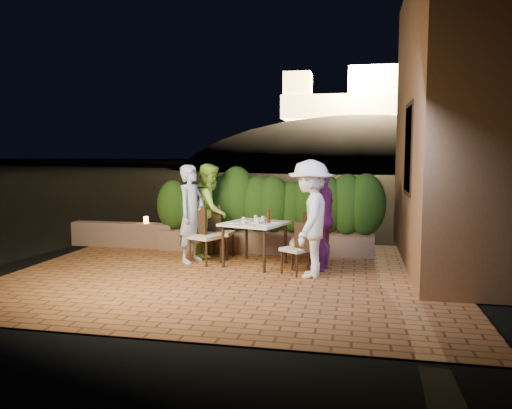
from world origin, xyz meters
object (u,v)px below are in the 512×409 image
(chair_left_front, at_px, (205,235))
(diner_white, at_px, (310,219))
(dining_table, at_px, (255,244))
(diner_purple, at_px, (322,219))
(chair_right_back, at_px, (304,240))
(parapet_lamp, at_px, (146,220))
(bowl, at_px, (261,219))
(chair_right_front, at_px, (296,248))
(diner_green, at_px, (210,210))
(diner_blue, at_px, (191,214))
(beer_bottle, at_px, (269,215))
(chair_left_back, at_px, (220,232))

(chair_left_front, distance_m, diner_white, 2.01)
(dining_table, relative_size, diner_purple, 0.56)
(chair_right_back, height_order, parapet_lamp, chair_right_back)
(bowl, height_order, chair_right_front, chair_right_front)
(bowl, height_order, diner_green, diner_green)
(bowl, relative_size, chair_right_front, 0.21)
(bowl, distance_m, diner_blue, 1.24)
(beer_bottle, xyz_separation_m, diner_green, (-1.23, 0.64, -0.02))
(parapet_lamp, bearing_deg, chair_right_front, -26.94)
(diner_blue, relative_size, diner_white, 0.95)
(chair_left_front, bearing_deg, diner_white, 7.57)
(beer_bottle, xyz_separation_m, diner_white, (0.76, -0.58, 0.03))
(chair_right_back, bearing_deg, chair_left_back, -20.24)
(chair_right_front, height_order, parapet_lamp, chair_right_front)
(chair_left_back, xyz_separation_m, chair_right_front, (1.53, -0.99, -0.06))
(chair_left_front, bearing_deg, diner_purple, 23.08)
(chair_right_front, relative_size, diner_blue, 0.49)
(chair_left_front, distance_m, chair_left_back, 0.54)
(chair_right_front, distance_m, chair_right_back, 0.48)
(beer_bottle, relative_size, diner_green, 0.16)
(beer_bottle, relative_size, diner_white, 0.15)
(chair_left_back, distance_m, parapet_lamp, 1.91)
(diner_blue, bearing_deg, chair_right_back, -76.79)
(beer_bottle, distance_m, chair_left_front, 1.19)
(chair_left_back, relative_size, diner_green, 0.56)
(chair_right_back, xyz_separation_m, parapet_lamp, (-3.38, 1.21, 0.10))
(bowl, bearing_deg, chair_right_front, -46.34)
(beer_bottle, distance_m, diner_purple, 0.91)
(bowl, xyz_separation_m, chair_left_back, (-0.83, 0.25, -0.29))
(chair_right_front, height_order, diner_white, diner_white)
(bowl, distance_m, parapet_lamp, 2.77)
(dining_table, xyz_separation_m, parapet_lamp, (-2.54, 1.20, 0.20))
(chair_left_back, height_order, diner_green, diner_green)
(chair_left_front, bearing_deg, diner_green, 123.21)
(beer_bottle, height_order, diner_purple, diner_purple)
(beer_bottle, bearing_deg, diner_purple, -3.55)
(chair_right_front, bearing_deg, bowl, -11.10)
(chair_right_front, height_order, diner_purple, diner_purple)
(diner_blue, xyz_separation_m, diner_purple, (2.31, -0.12, -0.01))
(diner_white, bearing_deg, diner_green, -118.27)
(dining_table, height_order, chair_right_back, chair_right_back)
(beer_bottle, distance_m, diner_blue, 1.40)
(chair_right_back, bearing_deg, diner_blue, -4.17)
(chair_right_back, bearing_deg, chair_right_front, 78.67)
(beer_bottle, distance_m, parapet_lamp, 3.05)
(diner_purple, bearing_deg, chair_right_front, -28.90)
(chair_left_back, xyz_separation_m, diner_green, (-0.22, 0.13, 0.38))
(dining_table, height_order, bowl, bowl)
(diner_white, xyz_separation_m, parapet_lamp, (-3.54, 1.79, -0.35))
(chair_left_front, xyz_separation_m, chair_left_back, (0.12, 0.52, -0.02))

